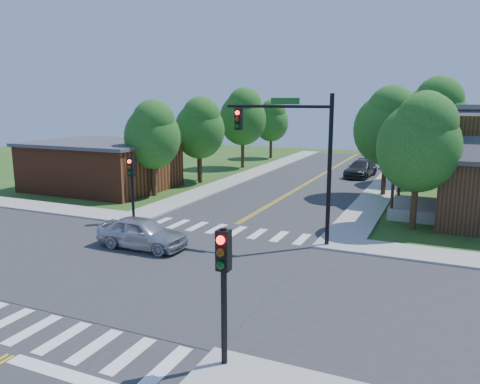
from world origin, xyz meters
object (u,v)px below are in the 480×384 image
at_px(signal_pole_nw, 132,177).
at_px(car_silver, 142,233).
at_px(car_dgrey, 361,169).
at_px(signal_pole_se, 223,272).
at_px(signal_mast_ne, 295,144).

relative_size(signal_pole_nw, car_silver, 0.86).
relative_size(car_silver, car_dgrey, 0.84).
height_order(signal_pole_nw, car_dgrey, signal_pole_nw).
bearing_deg(signal_pole_nw, car_dgrey, 67.03).
bearing_deg(signal_pole_se, signal_pole_nw, 135.00).
bearing_deg(signal_pole_nw, signal_mast_ne, 0.07).
relative_size(signal_mast_ne, car_silver, 1.64).
relative_size(signal_pole_se, car_silver, 0.86).
distance_m(car_silver, car_dgrey, 25.90).
bearing_deg(signal_mast_ne, car_silver, -148.55).
bearing_deg(signal_pole_nw, car_silver, -48.68).
height_order(signal_mast_ne, car_dgrey, signal_mast_ne).
xyz_separation_m(signal_mast_ne, signal_pole_se, (1.69, -11.21, -2.19)).
relative_size(signal_mast_ne, signal_pole_nw, 1.89).
height_order(signal_pole_se, car_silver, signal_pole_se).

